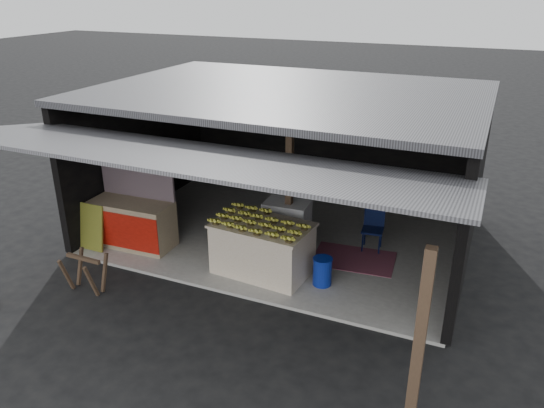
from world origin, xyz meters
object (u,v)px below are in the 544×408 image
at_px(white_crate, 287,225).
at_px(neighbor_stall, 133,221).
at_px(plastic_chair, 374,225).
at_px(sawhorse, 85,270).
at_px(banana_table, 262,248).
at_px(water_barrel, 322,272).

distance_m(white_crate, neighbor_stall, 3.02).
bearing_deg(neighbor_stall, white_crate, 19.61).
bearing_deg(plastic_chair, neighbor_stall, -164.73).
distance_m(neighbor_stall, plastic_chair, 4.69).
relative_size(white_crate, neighbor_stall, 0.56).
relative_size(white_crate, plastic_chair, 1.11).
bearing_deg(sawhorse, neighbor_stall, 99.83).
xyz_separation_m(banana_table, plastic_chair, (1.58, 1.71, 0.02)).
height_order(white_crate, plastic_chair, white_crate).
bearing_deg(white_crate, sawhorse, -134.75).
distance_m(white_crate, plastic_chair, 1.67).
height_order(white_crate, neighbor_stall, neighbor_stall).
bearing_deg(neighbor_stall, plastic_chair, 19.54).
bearing_deg(neighbor_stall, water_barrel, -1.55).
distance_m(sawhorse, water_barrel, 4.01).
height_order(neighbor_stall, sawhorse, neighbor_stall).
height_order(neighbor_stall, plastic_chair, neighbor_stall).
xyz_separation_m(white_crate, plastic_chair, (1.55, 0.62, 0.03)).
distance_m(white_crate, water_barrel, 1.55).
xyz_separation_m(neighbor_stall, plastic_chair, (4.35, 1.74, -0.01)).
distance_m(neighbor_stall, water_barrel, 3.90).
distance_m(banana_table, neighbor_stall, 2.78).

